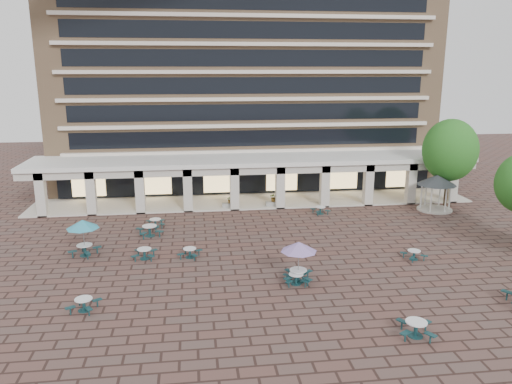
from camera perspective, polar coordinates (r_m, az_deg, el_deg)
ground at (r=34.58m, az=2.86°, el=-7.51°), size 120.00×120.00×0.00m
apartment_building at (r=57.41m, az=-1.58°, el=13.92°), size 40.00×15.50×25.20m
retail_arcade at (r=47.80m, az=-0.21°, el=2.33°), size 42.00×6.60×4.40m
picnic_table_0 at (r=28.85m, az=-19.08°, el=-11.94°), size 1.83×1.83×0.70m
picnic_table_1 at (r=30.51m, az=4.60°, el=-9.76°), size 1.56×1.56×0.67m
picnic_table_2 at (r=26.17m, az=17.82°, el=-14.51°), size 2.05×2.05×0.79m
picnic_table_4 at (r=36.18m, az=-19.20°, el=-3.64°), size 2.23×2.23×2.57m
picnic_table_5 at (r=35.03m, az=-12.64°, el=-6.80°), size 1.74×1.74×0.73m
picnic_table_6 at (r=30.17m, az=4.91°, el=-6.42°), size 2.21×2.21×2.55m
picnic_table_8 at (r=41.63m, az=-11.43°, el=-3.41°), size 1.64×1.64×0.70m
picnic_table_9 at (r=34.74m, az=-7.58°, el=-6.81°), size 1.79×1.79×0.67m
picnic_table_10 at (r=35.77m, az=17.60°, el=-6.77°), size 1.67×1.67×0.65m
picnic_table_12 at (r=39.53m, az=-12.06°, el=-4.25°), size 2.23×2.23×0.84m
picnic_table_13 at (r=44.83m, az=7.37°, el=-2.01°), size 1.70×1.70×0.67m
gazebo at (r=48.01m, az=19.94°, el=0.87°), size 3.51×3.51×3.27m
tree_east_c at (r=48.89m, az=21.31°, el=4.47°), size 4.95×4.95×8.24m
planter_left at (r=46.31m, az=-2.96°, el=-1.33°), size 1.50×0.64×1.18m
planter_right at (r=46.75m, az=2.05°, el=-1.01°), size 1.50×0.69×1.34m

